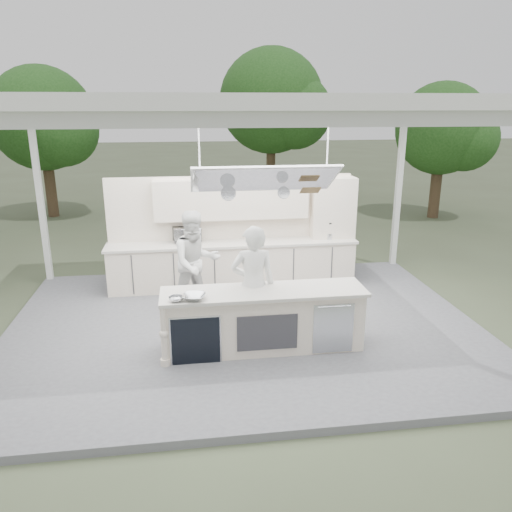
{
  "coord_description": "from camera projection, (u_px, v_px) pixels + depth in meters",
  "views": [
    {
      "loc": [
        -0.9,
        -7.84,
        3.77
      ],
      "look_at": [
        0.26,
        0.4,
        1.21
      ],
      "focal_mm": 35.0,
      "sensor_mm": 36.0,
      "label": 1
    }
  ],
  "objects": [
    {
      "name": "toaster_oven",
      "position": [
        187.0,
        234.0,
        10.13
      ],
      "size": [
        0.6,
        0.46,
        0.3
      ],
      "primitive_type": "imported",
      "rotation": [
        0.0,
        0.0,
        0.18
      ],
      "color": "silver",
      "rests_on": "back_counter"
    },
    {
      "name": "ground",
      "position": [
        244.0,
        330.0,
        8.65
      ],
      "size": [
        90.0,
        90.0,
        0.0
      ],
      "primitive_type": "plane",
      "color": "#495439",
      "rests_on": "ground"
    },
    {
      "name": "tree_cluster",
      "position": [
        205.0,
        118.0,
        16.91
      ],
      "size": [
        19.55,
        9.4,
        5.85
      ],
      "color": "#4B3925",
      "rests_on": "ground"
    },
    {
      "name": "tent",
      "position": [
        243.0,
        107.0,
        7.55
      ],
      "size": [
        8.2,
        6.2,
        3.86
      ],
      "color": "white",
      "rests_on": "ground"
    },
    {
      "name": "head_chef",
      "position": [
        253.0,
        285.0,
        7.72
      ],
      "size": [
        0.69,
        0.46,
        1.9
      ],
      "primitive_type": "imported",
      "rotation": [
        0.0,
        0.0,
        3.14
      ],
      "color": "white",
      "rests_on": "stage_deck"
    },
    {
      "name": "back_wall_unit",
      "position": [
        253.0,
        215.0,
        10.25
      ],
      "size": [
        5.05,
        0.48,
        2.25
      ],
      "color": "beige",
      "rests_on": "stage_deck"
    },
    {
      "name": "demo_island",
      "position": [
        262.0,
        320.0,
        7.63
      ],
      "size": [
        3.1,
        0.79,
        0.95
      ],
      "color": "beige",
      "rests_on": "stage_deck"
    },
    {
      "name": "stage_deck",
      "position": [
        244.0,
        327.0,
        8.63
      ],
      "size": [
        8.0,
        6.0,
        0.12
      ],
      "primitive_type": "cube",
      "color": "slate",
      "rests_on": "ground"
    },
    {
      "name": "sous_chef",
      "position": [
        196.0,
        263.0,
        8.84
      ],
      "size": [
        1.1,
        0.97,
        1.88
      ],
      "primitive_type": "imported",
      "rotation": [
        0.0,
        0.0,
        0.34
      ],
      "color": "silver",
      "rests_on": "stage_deck"
    },
    {
      "name": "bowl_large",
      "position": [
        194.0,
        297.0,
        7.14
      ],
      "size": [
        0.4,
        0.4,
        0.08
      ],
      "primitive_type": "imported",
      "rotation": [
        0.0,
        0.0,
        -0.27
      ],
      "color": "#B3B6BA",
      "rests_on": "demo_island"
    },
    {
      "name": "back_counter",
      "position": [
        233.0,
        264.0,
        10.27
      ],
      "size": [
        5.08,
        0.72,
        0.95
      ],
      "color": "beige",
      "rests_on": "stage_deck"
    },
    {
      "name": "bowl_small",
      "position": [
        176.0,
        299.0,
        7.09
      ],
      "size": [
        0.28,
        0.28,
        0.07
      ],
      "primitive_type": "imported",
      "rotation": [
        0.0,
        0.0,
        0.42
      ],
      "color": "#B1B4B9",
      "rests_on": "demo_island"
    }
  ]
}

